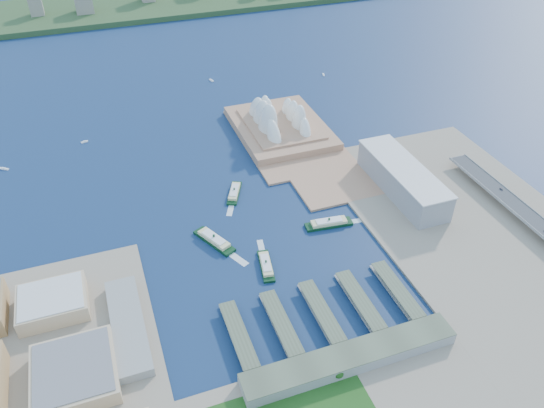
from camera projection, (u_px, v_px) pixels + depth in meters
name	position (u px, v px, depth m)	size (l,w,h in m)	color
ground	(281.00, 269.00, 570.40)	(3000.00, 3000.00, 0.00)	#0F244A
east_land	(495.00, 247.00, 597.13)	(240.00, 500.00, 3.00)	gray
peninsula	(287.00, 137.00, 793.77)	(135.00, 220.00, 3.00)	#AA7B5D
far_shore	(140.00, 5.00, 1302.15)	(2200.00, 260.00, 12.00)	#2D4926
opera_house	(281.00, 113.00, 789.72)	(134.00, 180.00, 58.00)	white
toaster_building	(402.00, 179.00, 671.01)	(45.00, 155.00, 35.00)	gray
west_buildings	(29.00, 382.00, 440.06)	(200.00, 280.00, 27.00)	#A58052
ferry_wharves	(321.00, 313.00, 515.12)	(184.00, 90.00, 9.30)	#4A5440
terminal_building	(350.00, 358.00, 467.74)	(200.00, 28.00, 12.00)	gray
ferry_a	(214.00, 239.00, 601.96)	(14.81, 58.17, 11.00)	black
ferry_b	(234.00, 191.00, 677.25)	(12.56, 49.33, 9.33)	black
ferry_c	(266.00, 264.00, 570.04)	(12.49, 49.06, 9.28)	black
ferry_d	(329.00, 222.00, 626.36)	(14.43, 56.69, 10.72)	black
boat_a	(4.00, 168.00, 725.48)	(3.49, 13.95, 2.69)	white
boat_b	(84.00, 142.00, 783.19)	(3.46, 9.88, 2.67)	white
boat_c	(323.00, 75.00, 978.28)	(3.19, 10.92, 2.46)	white
boat_e	(211.00, 80.00, 957.69)	(3.68, 11.58, 2.84)	white
car_c	(501.00, 189.00, 661.75)	(2.03, 4.99, 1.45)	slate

